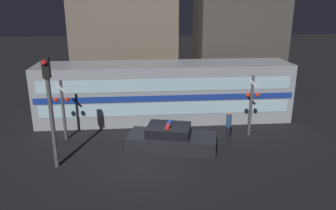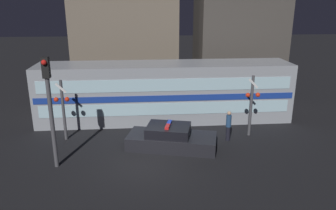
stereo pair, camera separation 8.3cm
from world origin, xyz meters
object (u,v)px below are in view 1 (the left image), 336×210
police_car (171,139)px  train (165,92)px  crossing_signal_near (251,103)px  traffic_light_corner (50,103)px  pedestrian (229,125)px

police_car → train: bearing=104.2°
train → crossing_signal_near: train is taller
crossing_signal_near → traffic_light_corner: 10.60m
train → pedestrian: 4.98m
police_car → crossing_signal_near: size_ratio=1.41×
crossing_signal_near → traffic_light_corner: (-10.14, -2.87, 1.13)m
pedestrian → traffic_light_corner: bearing=-165.3°
train → pedestrian: bearing=-48.8°
train → crossing_signal_near: 5.57m
train → pedestrian: train is taller
train → crossing_signal_near: bearing=-33.8°
police_car → traffic_light_corner: 6.31m
traffic_light_corner → train: bearing=47.3°
police_car → crossing_signal_near: crossing_signal_near is taller
pedestrian → traffic_light_corner: 9.30m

